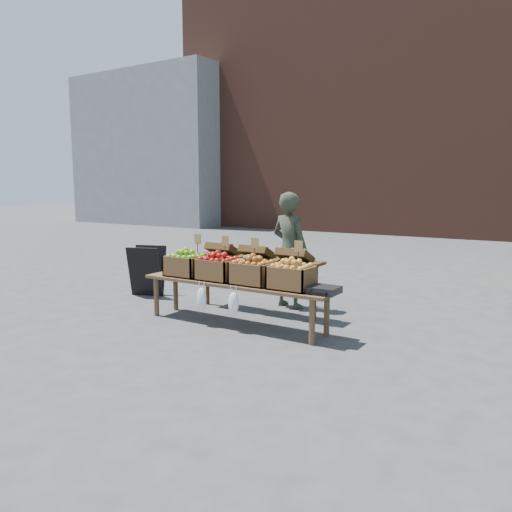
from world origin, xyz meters
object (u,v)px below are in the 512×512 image
Objects in this scene: display_bench at (235,304)px; crate_golden_apples at (186,266)px; back_table at (257,276)px; crate_red_apples at (253,273)px; weighing_scale at (324,290)px; chalkboard_sign at (147,271)px; vendor at (290,250)px; crate_russet_pears at (218,269)px; crate_green_apples at (292,278)px.

crate_golden_apples is at bearing 180.00° from display_bench.
crate_golden_apples is (-0.71, -0.72, 0.19)m from back_table.
crate_red_apples is 0.98m from weighing_scale.
weighing_scale is at bearing 0.00° from crate_red_apples.
chalkboard_sign is at bearing 169.04° from weighing_scale.
vendor is 2.06× the size of chalkboard_sign.
back_table is 0.76m from crate_russet_pears.
weighing_scale is at bearing 0.00° from crate_green_apples.
crate_golden_apples is (-0.94, -1.25, -0.15)m from vendor.
crate_red_apples is at bearing 0.00° from display_bench.
display_bench is at bearing 180.00° from crate_green_apples.
back_table is 0.77m from display_bench.
crate_green_apples is (0.82, 0.00, 0.42)m from display_bench.
weighing_scale is (1.25, 0.00, 0.33)m from display_bench.
chalkboard_sign is 2.12m from back_table.
chalkboard_sign is 1.66× the size of crate_golden_apples.
crate_green_apples is (0.55, 0.00, 0.00)m from crate_red_apples.
crate_russet_pears is at bearing 180.00° from crate_green_apples.
back_table is 4.20× the size of crate_russet_pears.
crate_green_apples is 0.44m from weighing_scale.
crate_golden_apples is at bearing 180.00° from crate_russet_pears.
crate_golden_apples is 1.65m from crate_green_apples.
vendor is 1.32m from crate_russet_pears.
vendor is 1.27m from crate_red_apples.
crate_russet_pears reaches higher than chalkboard_sign.
crate_golden_apples is at bearing 180.00° from weighing_scale.
display_bench is at bearing 180.00° from crate_red_apples.
vendor is 3.42× the size of crate_green_apples.
crate_golden_apples is at bearing -45.00° from chalkboard_sign.
crate_russet_pears is (-0.39, -1.25, -0.15)m from vendor.
crate_golden_apples is at bearing 180.00° from crate_red_apples.
back_table reaches higher than crate_russet_pears.
crate_green_apples reaches higher than display_bench.
crate_red_apples is 1.47× the size of weighing_scale.
crate_red_apples is 0.55m from crate_green_apples.
crate_golden_apples is (-0.82, 0.00, 0.42)m from display_bench.
chalkboard_sign is 1.66× the size of crate_red_apples.
crate_green_apples is at bearing -31.90° from chalkboard_sign.
display_bench is 5.40× the size of crate_golden_apples.
crate_russet_pears is at bearing -38.44° from chalkboard_sign.
crate_golden_apples reaches higher than weighing_scale.
back_table is at bearing 99.36° from display_bench.
vendor reaches higher than crate_green_apples.
crate_russet_pears is (0.55, 0.00, 0.00)m from crate_golden_apples.
chalkboard_sign is 1.66× the size of crate_green_apples.
crate_russet_pears is at bearing -102.24° from back_table.
back_table reaches higher than crate_golden_apples.
display_bench is at bearing -80.64° from back_table.
crate_russet_pears is (-0.28, 0.00, 0.42)m from display_bench.
weighing_scale is at bearing 0.00° from display_bench.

